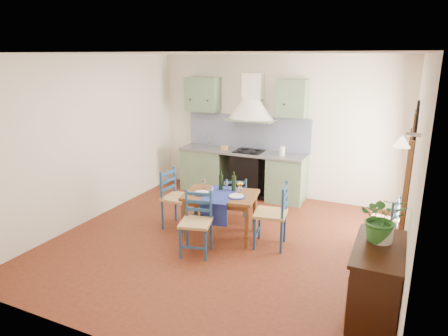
{
  "coord_description": "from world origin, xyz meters",
  "views": [
    {
      "loc": [
        2.36,
        -5.09,
        2.77
      ],
      "look_at": [
        -0.13,
        0.3,
        1.1
      ],
      "focal_mm": 32.0,
      "sensor_mm": 36.0,
      "label": 1
    }
  ],
  "objects": [
    {
      "name": "sideboard",
      "position": [
        2.26,
        -1.15,
        0.51
      ],
      "size": [
        0.5,
        1.05,
        0.94
      ],
      "color": "black",
      "rests_on": "ground"
    },
    {
      "name": "chair_left",
      "position": [
        -0.95,
        0.22,
        0.51
      ],
      "size": [
        0.47,
        0.47,
        0.98
      ],
      "color": "navy",
      "rests_on": "ground"
    },
    {
      "name": "chair_near",
      "position": [
        -0.21,
        -0.46,
        0.47
      ],
      "size": [
        0.52,
        0.52,
        0.91
      ],
      "color": "navy",
      "rests_on": "ground"
    },
    {
      "name": "back_wall",
      "position": [
        -0.47,
        2.29,
        1.05
      ],
      "size": [
        5.0,
        0.96,
        2.8
      ],
      "color": "silver",
      "rests_on": "ground"
    },
    {
      "name": "left_wall",
      "position": [
        -2.5,
        0.0,
        1.4
      ],
      "size": [
        0.04,
        5.0,
        2.8
      ],
      "primitive_type": "cube",
      "color": "silver",
      "rests_on": "ground"
    },
    {
      "name": "chair_right",
      "position": [
        0.71,
        0.2,
        0.51
      ],
      "size": [
        0.52,
        0.52,
        0.99
      ],
      "color": "navy",
      "rests_on": "ground"
    },
    {
      "name": "chair_far",
      "position": [
        -0.15,
        0.83,
        0.42
      ],
      "size": [
        0.5,
        0.5,
        0.8
      ],
      "color": "navy",
      "rests_on": "ground"
    },
    {
      "name": "floor",
      "position": [
        0.0,
        0.0,
        0.0
      ],
      "size": [
        5.0,
        5.0,
        0.0
      ],
      "primitive_type": "plane",
      "color": "#4D1D10",
      "rests_on": "ground"
    },
    {
      "name": "ceiling",
      "position": [
        0.0,
        0.0,
        2.8
      ],
      "size": [
        5.0,
        5.0,
        0.01
      ],
      "primitive_type": "cube",
      "color": "silver",
      "rests_on": "back_wall"
    },
    {
      "name": "potted_plant",
      "position": [
        2.24,
        -1.01,
        1.19
      ],
      "size": [
        0.52,
        0.47,
        0.5
      ],
      "primitive_type": "imported",
      "rotation": [
        0.0,
        0.0,
        0.18
      ],
      "color": "#2C6A2A",
      "rests_on": "sideboard"
    },
    {
      "name": "dining_table",
      "position": [
        -0.14,
        0.2,
        0.63
      ],
      "size": [
        1.21,
        0.94,
        1.02
      ],
      "color": "brown",
      "rests_on": "ground"
    },
    {
      "name": "chair_spare",
      "position": [
        2.23,
        0.85,
        0.41
      ],
      "size": [
        0.45,
        0.45,
        0.8
      ],
      "color": "navy",
      "rests_on": "ground"
    },
    {
      "name": "right_wall",
      "position": [
        2.5,
        0.28,
        1.34
      ],
      "size": [
        0.26,
        5.0,
        2.8
      ],
      "color": "silver",
      "rests_on": "ground"
    }
  ]
}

